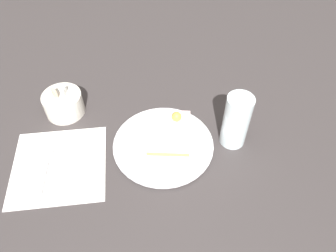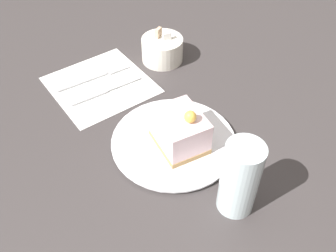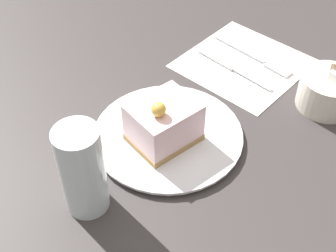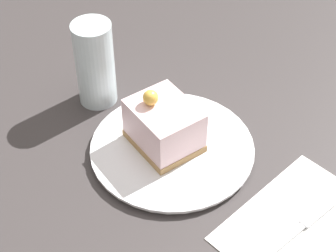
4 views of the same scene
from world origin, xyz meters
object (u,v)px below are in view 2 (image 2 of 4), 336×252
drinking_glass (240,178)px  knife (100,93)px  cake_slice (180,131)px  plate (174,142)px  sugar_bowl (162,49)px  fork (101,75)px

drinking_glass → knife: bearing=177.6°
cake_slice → knife: 0.23m
plate → knife: 0.22m
knife → sugar_bowl: 0.19m
plate → drinking_glass: 0.18m
cake_slice → fork: cake_slice is taller
sugar_bowl → drinking_glass: size_ratio=0.71×
fork → sugar_bowl: (0.05, 0.15, 0.02)m
cake_slice → drinking_glass: size_ratio=0.85×
sugar_bowl → plate: bearing=-39.9°
knife → drinking_glass: 0.39m
fork → drinking_glass: bearing=4.8°
sugar_bowl → drinking_glass: drinking_glass is taller
cake_slice → fork: bearing=-168.4°
sugar_bowl → drinking_glass: bearing=-28.2°
sugar_bowl → drinking_glass: 0.43m
plate → sugar_bowl: bearing=140.1°
plate → cake_slice: 0.04m
cake_slice → knife: bearing=-159.8°
plate → cake_slice: bearing=6.5°
plate → sugar_bowl: sugar_bowl is taller
knife → sugar_bowl: bearing=101.5°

